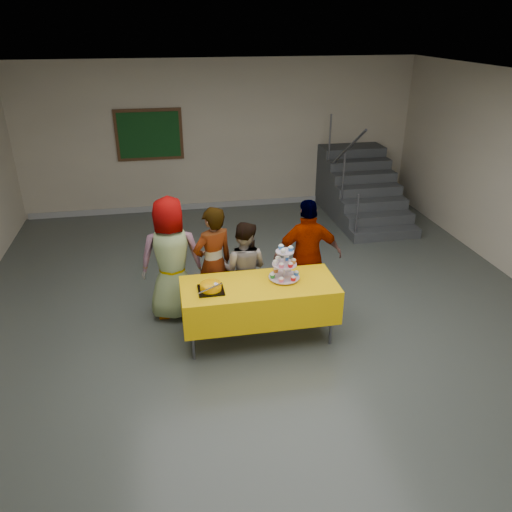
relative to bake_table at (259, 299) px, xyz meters
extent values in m
plane|color=#4C514C|center=(0.18, -0.07, -0.56)|extent=(10.00, 10.00, 0.00)
cube|color=#BCB097|center=(0.18, 4.93, 0.94)|extent=(8.00, 0.04, 3.00)
cube|color=silver|center=(0.18, -0.07, 2.44)|extent=(8.00, 10.00, 0.04)
cube|color=#999999|center=(0.18, 4.91, -0.50)|extent=(7.90, 0.03, 0.12)
cylinder|color=#595960|center=(-0.84, -0.29, -0.19)|extent=(0.04, 0.04, 0.73)
cylinder|color=#595960|center=(0.84, -0.29, -0.19)|extent=(0.04, 0.04, 0.73)
cylinder|color=#595960|center=(-0.84, 0.29, -0.19)|extent=(0.04, 0.04, 0.73)
cylinder|color=#595960|center=(0.84, 0.29, -0.19)|extent=(0.04, 0.04, 0.73)
cube|color=#595960|center=(0.00, 0.00, 0.18)|extent=(1.80, 0.70, 0.02)
cube|color=#F8B904|center=(0.00, 0.00, -0.01)|extent=(1.88, 0.78, 0.44)
cylinder|color=silver|center=(0.33, 0.07, 0.22)|extent=(0.18, 0.18, 0.01)
cylinder|color=silver|center=(0.33, 0.07, 0.42)|extent=(0.02, 0.02, 0.42)
cylinder|color=silver|center=(0.33, 0.07, 0.24)|extent=(0.38, 0.38, 0.01)
cylinder|color=silver|center=(0.33, 0.07, 0.41)|extent=(0.30, 0.30, 0.01)
cylinder|color=silver|center=(0.33, 0.07, 0.58)|extent=(0.22, 0.22, 0.01)
cube|color=black|center=(-0.59, -0.05, 0.22)|extent=(0.30, 0.30, 0.02)
cylinder|color=#F99F00|center=(-0.59, -0.05, 0.27)|extent=(0.25, 0.25, 0.07)
ellipsoid|color=#F99F00|center=(-0.59, -0.05, 0.30)|extent=(0.25, 0.25, 0.05)
ellipsoid|color=white|center=(-0.54, -0.09, 0.32)|extent=(0.08, 0.08, 0.02)
cube|color=silver|center=(-0.61, -0.18, 0.32)|extent=(0.30, 0.16, 0.04)
imported|color=slate|center=(-1.01, 0.75, 0.28)|extent=(0.84, 0.56, 1.67)
imported|color=slate|center=(-0.48, 0.63, 0.22)|extent=(0.67, 0.57, 1.56)
imported|color=slate|center=(-0.08, 0.62, 0.11)|extent=(0.79, 0.72, 1.33)
imported|color=slate|center=(0.78, 0.60, 0.23)|extent=(0.94, 0.44, 1.58)
cube|color=#424447|center=(2.88, 2.68, -0.47)|extent=(1.30, 0.30, 0.18)
cube|color=#424447|center=(2.88, 2.98, -0.38)|extent=(1.30, 0.30, 0.36)
cube|color=#424447|center=(2.88, 3.28, -0.29)|extent=(1.30, 0.30, 0.54)
cube|color=#424447|center=(2.88, 3.58, -0.20)|extent=(1.30, 0.30, 0.72)
cube|color=#424447|center=(2.88, 3.88, -0.11)|extent=(1.30, 0.30, 0.90)
cube|color=#424447|center=(2.88, 4.18, -0.02)|extent=(1.30, 0.30, 1.08)
cube|color=#424447|center=(2.88, 4.48, 0.07)|extent=(1.30, 0.30, 1.26)
cube|color=#424447|center=(2.88, 4.78, 0.07)|extent=(1.30, 0.30, 1.26)
cylinder|color=#595960|center=(2.28, 2.63, -0.11)|extent=(0.04, 0.04, 0.90)
cylinder|color=#595960|center=(2.28, 3.43, 0.43)|extent=(0.04, 0.04, 0.90)
cylinder|color=#595960|center=(2.28, 4.33, 0.97)|extent=(0.04, 0.04, 0.90)
cylinder|color=#595960|center=(2.28, 3.48, 0.88)|extent=(0.04, 1.85, 1.20)
cube|color=#472B16|center=(-1.24, 4.90, 1.04)|extent=(1.30, 0.04, 1.00)
cube|color=#154319|center=(-1.24, 4.88, 1.04)|extent=(1.18, 0.02, 0.88)
camera|label=1|loc=(-1.02, -5.17, 3.09)|focal=35.00mm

